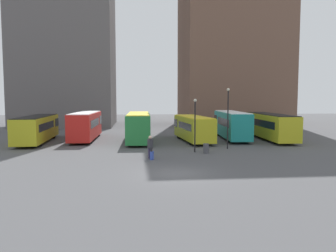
{
  "coord_description": "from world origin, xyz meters",
  "views": [
    {
      "loc": [
        -2.54,
        -20.53,
        4.82
      ],
      "look_at": [
        0.57,
        10.3,
        2.23
      ],
      "focal_mm": 35.0,
      "sensor_mm": 36.0,
      "label": 1
    }
  ],
  "objects_px": {
    "bus_2": "(139,126)",
    "suitcase": "(152,155)",
    "bus_3": "(193,128)",
    "bus_1": "(86,125)",
    "bus_0": "(37,128)",
    "lamp_post_1": "(195,120)",
    "trash_bin": "(206,148)",
    "bus_4": "(231,124)",
    "traveler": "(150,145)",
    "bus_5": "(270,125)",
    "lamp_post_0": "(228,113)"
  },
  "relations": [
    {
      "from": "bus_2",
      "to": "suitcase",
      "type": "relative_size",
      "value": 10.75
    },
    {
      "from": "bus_3",
      "to": "bus_1",
      "type": "bearing_deg",
      "value": 72.73
    },
    {
      "from": "bus_0",
      "to": "bus_3",
      "type": "xyz_separation_m",
      "value": [
        17.38,
        -1.0,
        -0.05
      ]
    },
    {
      "from": "lamp_post_1",
      "to": "trash_bin",
      "type": "height_order",
      "value": "lamp_post_1"
    },
    {
      "from": "bus_0",
      "to": "bus_1",
      "type": "height_order",
      "value": "bus_1"
    },
    {
      "from": "bus_4",
      "to": "trash_bin",
      "type": "xyz_separation_m",
      "value": [
        -5.32,
        -10.13,
        -1.35
      ]
    },
    {
      "from": "traveler",
      "to": "bus_3",
      "type": "bearing_deg",
      "value": -9.72
    },
    {
      "from": "bus_5",
      "to": "traveler",
      "type": "height_order",
      "value": "bus_5"
    },
    {
      "from": "bus_4",
      "to": "suitcase",
      "type": "relative_size",
      "value": 11.19
    },
    {
      "from": "bus_1",
      "to": "lamp_post_1",
      "type": "distance_m",
      "value": 15.11
    },
    {
      "from": "suitcase",
      "to": "trash_bin",
      "type": "height_order",
      "value": "suitcase"
    },
    {
      "from": "bus_0",
      "to": "bus_2",
      "type": "bearing_deg",
      "value": -95.2
    },
    {
      "from": "bus_1",
      "to": "lamp_post_0",
      "type": "xyz_separation_m",
      "value": [
        14.59,
        -8.63,
        1.66
      ]
    },
    {
      "from": "bus_2",
      "to": "lamp_post_1",
      "type": "xyz_separation_m",
      "value": [
        4.98,
        -7.97,
        1.15
      ]
    },
    {
      "from": "suitcase",
      "to": "lamp_post_1",
      "type": "xyz_separation_m",
      "value": [
        4.06,
        3.32,
        2.55
      ]
    },
    {
      "from": "bus_3",
      "to": "lamp_post_0",
      "type": "distance_m",
      "value": 6.68
    },
    {
      "from": "bus_0",
      "to": "lamp_post_0",
      "type": "height_order",
      "value": "lamp_post_0"
    },
    {
      "from": "lamp_post_0",
      "to": "suitcase",
      "type": "bearing_deg",
      "value": -147.2
    },
    {
      "from": "bus_2",
      "to": "lamp_post_0",
      "type": "height_order",
      "value": "lamp_post_0"
    },
    {
      "from": "bus_3",
      "to": "lamp_post_0",
      "type": "relative_size",
      "value": 1.6
    },
    {
      "from": "bus_5",
      "to": "bus_4",
      "type": "bearing_deg",
      "value": 80.77
    },
    {
      "from": "bus_2",
      "to": "bus_4",
      "type": "relative_size",
      "value": 0.96
    },
    {
      "from": "bus_1",
      "to": "bus_2",
      "type": "distance_m",
      "value": 6.53
    },
    {
      "from": "bus_3",
      "to": "bus_5",
      "type": "distance_m",
      "value": 9.43
    },
    {
      "from": "bus_4",
      "to": "trash_bin",
      "type": "height_order",
      "value": "bus_4"
    },
    {
      "from": "bus_4",
      "to": "trash_bin",
      "type": "relative_size",
      "value": 12.67
    },
    {
      "from": "bus_0",
      "to": "lamp_post_1",
      "type": "height_order",
      "value": "lamp_post_1"
    },
    {
      "from": "bus_0",
      "to": "lamp_post_0",
      "type": "bearing_deg",
      "value": -111.98
    },
    {
      "from": "bus_3",
      "to": "lamp_post_0",
      "type": "bearing_deg",
      "value": -164.36
    },
    {
      "from": "suitcase",
      "to": "lamp_post_0",
      "type": "distance_m",
      "value": 9.46
    },
    {
      "from": "bus_1",
      "to": "trash_bin",
      "type": "distance_m",
      "value": 16.26
    },
    {
      "from": "bus_5",
      "to": "bus_1",
      "type": "bearing_deg",
      "value": 88.72
    },
    {
      "from": "bus_5",
      "to": "lamp_post_1",
      "type": "height_order",
      "value": "lamp_post_1"
    },
    {
      "from": "bus_1",
      "to": "bus_0",
      "type": "bearing_deg",
      "value": 108.69
    },
    {
      "from": "lamp_post_0",
      "to": "bus_0",
      "type": "bearing_deg",
      "value": 160.42
    },
    {
      "from": "bus_4",
      "to": "lamp_post_1",
      "type": "bearing_deg",
      "value": 151.02
    },
    {
      "from": "lamp_post_1",
      "to": "bus_0",
      "type": "bearing_deg",
      "value": 152.25
    },
    {
      "from": "traveler",
      "to": "lamp_post_1",
      "type": "distance_m",
      "value": 5.33
    },
    {
      "from": "bus_2",
      "to": "bus_4",
      "type": "xyz_separation_m",
      "value": [
        11.17,
        1.42,
        0.04
      ]
    },
    {
      "from": "bus_3",
      "to": "traveler",
      "type": "bearing_deg",
      "value": 147.46
    },
    {
      "from": "bus_0",
      "to": "traveler",
      "type": "relative_size",
      "value": 6.02
    },
    {
      "from": "bus_4",
      "to": "bus_2",
      "type": "bearing_deg",
      "value": 101.64
    },
    {
      "from": "bus_3",
      "to": "trash_bin",
      "type": "height_order",
      "value": "bus_3"
    },
    {
      "from": "bus_5",
      "to": "suitcase",
      "type": "height_order",
      "value": "bus_5"
    },
    {
      "from": "bus_5",
      "to": "lamp_post_0",
      "type": "relative_size",
      "value": 2.06
    },
    {
      "from": "suitcase",
      "to": "lamp_post_1",
      "type": "bearing_deg",
      "value": -33.07
    },
    {
      "from": "bus_4",
      "to": "bus_1",
      "type": "bearing_deg",
      "value": 91.88
    },
    {
      "from": "traveler",
      "to": "suitcase",
      "type": "bearing_deg",
      "value": -151.06
    },
    {
      "from": "bus_0",
      "to": "trash_bin",
      "type": "relative_size",
      "value": 13.16
    },
    {
      "from": "bus_3",
      "to": "suitcase",
      "type": "distance_m",
      "value": 12.1
    }
  ]
}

